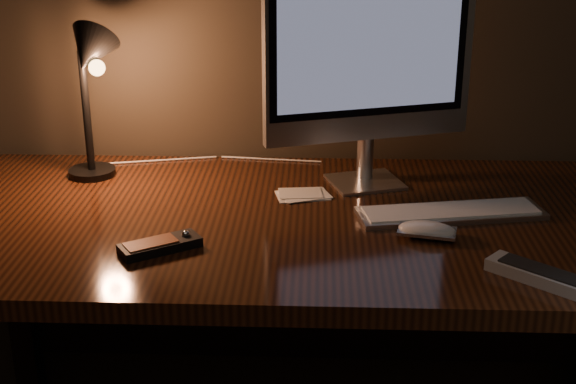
{
  "coord_description": "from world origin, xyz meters",
  "views": [
    {
      "loc": [
        0.03,
        0.35,
        1.38
      ],
      "look_at": [
        -0.03,
        1.73,
        0.85
      ],
      "focal_mm": 50.0,
      "sensor_mm": 36.0,
      "label": 1
    }
  ],
  "objects_px": {
    "media_remote": "(160,245)",
    "desk_lamp": "(90,74)",
    "desk": "(305,258)",
    "mouse": "(427,232)",
    "tv_remote": "(548,278)",
    "monitor": "(370,56)",
    "keyboard": "(451,212)"
  },
  "relations": [
    {
      "from": "media_remote",
      "to": "mouse",
      "type": "bearing_deg",
      "value": -23.96
    },
    {
      "from": "mouse",
      "to": "media_remote",
      "type": "height_order",
      "value": "media_remote"
    },
    {
      "from": "tv_remote",
      "to": "keyboard",
      "type": "bearing_deg",
      "value": 152.52
    },
    {
      "from": "mouse",
      "to": "desk_lamp",
      "type": "height_order",
      "value": "desk_lamp"
    },
    {
      "from": "mouse",
      "to": "media_remote",
      "type": "relative_size",
      "value": 0.71
    },
    {
      "from": "desk",
      "to": "media_remote",
      "type": "distance_m",
      "value": 0.39
    },
    {
      "from": "mouse",
      "to": "media_remote",
      "type": "xyz_separation_m",
      "value": [
        -0.5,
        -0.08,
        -0.0
      ]
    },
    {
      "from": "mouse",
      "to": "tv_remote",
      "type": "xyz_separation_m",
      "value": [
        0.18,
        -0.19,
        0.0
      ]
    },
    {
      "from": "mouse",
      "to": "desk_lamp",
      "type": "relative_size",
      "value": 0.3
    },
    {
      "from": "keyboard",
      "to": "desk_lamp",
      "type": "relative_size",
      "value": 1.04
    },
    {
      "from": "mouse",
      "to": "tv_remote",
      "type": "height_order",
      "value": "tv_remote"
    },
    {
      "from": "keyboard",
      "to": "mouse",
      "type": "bearing_deg",
      "value": -130.14
    },
    {
      "from": "desk",
      "to": "media_remote",
      "type": "xyz_separation_m",
      "value": [
        -0.26,
        -0.24,
        0.14
      ]
    },
    {
      "from": "monitor",
      "to": "keyboard",
      "type": "height_order",
      "value": "monitor"
    },
    {
      "from": "mouse",
      "to": "tv_remote",
      "type": "bearing_deg",
      "value": -33.66
    },
    {
      "from": "tv_remote",
      "to": "mouse",
      "type": "bearing_deg",
      "value": 174.59
    },
    {
      "from": "mouse",
      "to": "desk_lamp",
      "type": "distance_m",
      "value": 0.8
    },
    {
      "from": "keyboard",
      "to": "tv_remote",
      "type": "xyz_separation_m",
      "value": [
        0.12,
        -0.3,
        0.0
      ]
    },
    {
      "from": "monitor",
      "to": "desk_lamp",
      "type": "distance_m",
      "value": 0.61
    },
    {
      "from": "desk",
      "to": "tv_remote",
      "type": "height_order",
      "value": "tv_remote"
    },
    {
      "from": "desk",
      "to": "mouse",
      "type": "relative_size",
      "value": 14.55
    },
    {
      "from": "desk",
      "to": "monitor",
      "type": "relative_size",
      "value": 3.25
    },
    {
      "from": "media_remote",
      "to": "desk_lamp",
      "type": "distance_m",
      "value": 0.49
    },
    {
      "from": "keyboard",
      "to": "desk",
      "type": "bearing_deg",
      "value": 158.67
    },
    {
      "from": "monitor",
      "to": "mouse",
      "type": "distance_m",
      "value": 0.42
    },
    {
      "from": "media_remote",
      "to": "desk_lamp",
      "type": "relative_size",
      "value": 0.43
    },
    {
      "from": "desk_lamp",
      "to": "desk",
      "type": "bearing_deg",
      "value": -23.8
    },
    {
      "from": "keyboard",
      "to": "tv_remote",
      "type": "height_order",
      "value": "tv_remote"
    },
    {
      "from": "tv_remote",
      "to": "desk_lamp",
      "type": "xyz_separation_m",
      "value": [
        -0.89,
        0.48,
        0.23
      ]
    },
    {
      "from": "media_remote",
      "to": "desk_lamp",
      "type": "bearing_deg",
      "value": 86.87
    },
    {
      "from": "monitor",
      "to": "tv_remote",
      "type": "relative_size",
      "value": 2.51
    },
    {
      "from": "tv_remote",
      "to": "desk_lamp",
      "type": "height_order",
      "value": "desk_lamp"
    }
  ]
}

